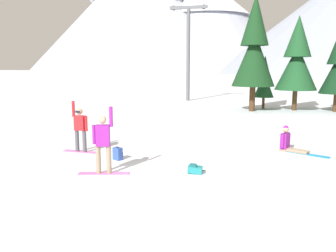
{
  "coord_description": "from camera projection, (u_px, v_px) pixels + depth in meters",
  "views": [
    {
      "loc": [
        2.71,
        -9.02,
        3.2
      ],
      "look_at": [
        -0.55,
        3.53,
        1.0
      ],
      "focal_mm": 36.69,
      "sensor_mm": 36.0,
      "label": 1
    }
  ],
  "objects": [
    {
      "name": "peak_central_summit",
      "position": [
        140.0,
        11.0,
        241.03
      ],
      "size": [
        153.38,
        153.38,
        81.06
      ],
      "color": "#B2B7C6",
      "rests_on": "ground_plane"
    },
    {
      "name": "backpack_teal",
      "position": [
        195.0,
        169.0,
        10.55
      ],
      "size": [
        0.54,
        0.36,
        0.29
      ],
      "color": "#1E7A7F",
      "rests_on": "ground_plane"
    },
    {
      "name": "snowboarder_foreground",
      "position": [
        103.0,
        142.0,
        10.34
      ],
      "size": [
        1.58,
        0.69,
        2.07
      ],
      "color": "pink",
      "rests_on": "ground_plane"
    },
    {
      "name": "snowboarder_midground",
      "position": [
        80.0,
        128.0,
        13.07
      ],
      "size": [
        1.5,
        0.34,
        1.96
      ],
      "color": "pink",
      "rests_on": "ground_plane"
    },
    {
      "name": "pine_tree_short",
      "position": [
        297.0,
        59.0,
        25.61
      ],
      "size": [
        3.07,
        3.07,
        7.04
      ],
      "color": "#472D19",
      "rests_on": "ground_plane"
    },
    {
      "name": "ground_plane",
      "position": [
        156.0,
        181.0,
        9.82
      ],
      "size": [
        800.0,
        800.0,
        0.0
      ],
      "primitive_type": "plane",
      "color": "silver"
    },
    {
      "name": "ski_lift_tower",
      "position": [
        188.0,
        46.0,
        33.16
      ],
      "size": [
        3.65,
        0.36,
        9.09
      ],
      "color": "#595B60",
      "rests_on": "ground_plane"
    },
    {
      "name": "pine_tree_broad",
      "position": [
        264.0,
        80.0,
        26.89
      ],
      "size": [
        1.54,
        1.54,
        4.15
      ],
      "color": "#472D19",
      "rests_on": "ground_plane"
    },
    {
      "name": "pine_tree_twin",
      "position": [
        254.0,
        48.0,
        24.97
      ],
      "size": [
        3.12,
        3.12,
        8.44
      ],
      "color": "#472D19",
      "rests_on": "ground_plane"
    },
    {
      "name": "backpack_blue",
      "position": [
        118.0,
        154.0,
        12.08
      ],
      "size": [
        0.38,
        0.36,
        0.47
      ],
      "color": "#2D4C9E",
      "rests_on": "ground_plane"
    },
    {
      "name": "snowboarder_background",
      "position": [
        289.0,
        143.0,
        13.22
      ],
      "size": [
        1.76,
        1.17,
        1.01
      ],
      "color": "gray",
      "rests_on": "ground_plane"
    },
    {
      "name": "peak_north_spur",
      "position": [
        206.0,
        25.0,
        238.58
      ],
      "size": [
        137.2,
        137.2,
        62.94
      ],
      "color": "#9EA3B2",
      "rests_on": "ground_plane"
    }
  ]
}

